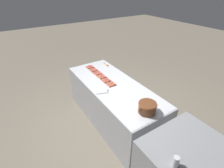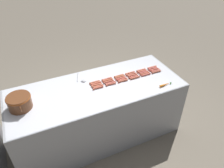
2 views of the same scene
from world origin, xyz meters
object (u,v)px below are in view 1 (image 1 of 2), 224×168
Objects in this scene: hot_dog_9 at (103,76)px; hot_dog_25 at (91,71)px; hot_dog_29 at (108,85)px; hot_dog_17 at (111,84)px; hot_dog_22 at (105,81)px; hot_dog_23 at (109,85)px; hot_dog_24 at (87,68)px; hot_dog_3 at (104,76)px; soda_can at (176,161)px; hot_dog_8 at (99,73)px; hot_dog_28 at (103,81)px; bean_pot at (147,107)px; carrot at (106,64)px; hot_dog_2 at (100,72)px; hot_dog_16 at (106,80)px; hot_dog_0 at (92,66)px; hot_dog_14 at (97,73)px; serving_spoon at (106,91)px; hot_dog_13 at (94,70)px; hot_dog_20 at (96,74)px; hot_dog_7 at (95,70)px; hot_dog_18 at (89,67)px; hot_dog_1 at (96,69)px; hot_dog_19 at (92,70)px; hot_dog_6 at (91,67)px; hot_dog_4 at (109,79)px; hot_dog_12 at (90,67)px; hot_dog_21 at (100,77)px; hot_dog_27 at (99,77)px; hot_dog_11 at (112,84)px; hot_dog_10 at (108,80)px; hot_dog_15 at (102,77)px; hot_dog_26 at (95,74)px.

hot_dog_9 and hot_dog_25 have the same top height.
hot_dog_29 is (0.00, 0.72, 0.00)m from hot_dog_25.
hot_dog_17 and hot_dog_22 have the same top height.
hot_dog_23 is 1.00× the size of hot_dog_24.
soda_can reaches higher than hot_dog_3.
hot_dog_28 is at bearing 74.30° from hot_dog_8.
hot_dog_17 is at bearing -88.21° from bean_pot.
carrot is at bearing -126.23° from hot_dog_9.
hot_dog_16 is at bearing 79.62° from hot_dog_2.
hot_dog_0 is 0.36m from hot_dog_14.
carrot is at bearing -120.88° from serving_spoon.
hot_dog_22 is at bearing 86.10° from hot_dog_13.
hot_dog_3 is at bearing 173.41° from hot_dog_9.
hot_dog_16 is at bearing 94.91° from hot_dog_20.
carrot is (-0.41, -0.30, 0.00)m from hot_dog_20.
hot_dog_18 is at bearing -68.92° from hot_dog_7.
soda_can reaches higher than hot_dog_28.
hot_dog_20 is (0.10, 0.19, 0.00)m from hot_dog_1.
hot_dog_19 is 0.54m from hot_dog_28.
serving_spoon is at bearing 33.91° from hot_dog_17.
serving_spoon is at bearing 66.38° from hot_dog_28.
hot_dog_3 is 0.37m from hot_dog_23.
hot_dog_6 is 0.10m from hot_dog_24.
hot_dog_17 is (0.06, 0.18, 0.00)m from hot_dog_4.
hot_dog_12 is at bearing -90.10° from hot_dog_16.
hot_dog_3 is at bearing 100.39° from hot_dog_18.
hot_dog_21 is at bearing -0.04° from hot_dog_3.
hot_dog_6 is at bearing -171.81° from hot_dog_12.
hot_dog_16 is at bearing 80.08° from hot_dog_9.
hot_dog_7 is 1.00× the size of hot_dog_29.
hot_dog_27 is at bearing -79.56° from hot_dog_17.
hot_dog_7 is (0.03, -0.00, 0.00)m from hot_dog_1.
soda_can reaches higher than hot_dog_11.
hot_dog_0 is 0.55m from hot_dog_27.
hot_dog_10 is at bearing -118.69° from hot_dog_29.
hot_dog_24 is (0.10, -0.19, 0.00)m from hot_dog_7.
hot_dog_13 is at bearing -89.99° from hot_dog_17.
hot_dog_26 is at bearing -69.89° from hot_dog_15.
hot_dog_7 is at bearing -89.94° from hot_dog_9.
hot_dog_12 is 0.07m from hot_dog_24.
hot_dog_27 is (0.07, -0.36, 0.00)m from hot_dog_17.
hot_dog_10 is 1.00× the size of hot_dog_23.
hot_dog_0 and hot_dog_14 have the same top height.
hot_dog_4 is at bearing -178.63° from hot_dog_28.
hot_dog_7 and hot_dog_13 have the same top height.
hot_dog_21 is (0.04, -0.19, 0.00)m from hot_dog_16.
carrot is at bearing -112.49° from hot_dog_11.
hot_dog_16 is 0.19m from hot_dog_21.
hot_dog_2 is 0.20m from hot_dog_19.
hot_dog_16 is (0.00, 0.37, 0.00)m from hot_dog_14.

